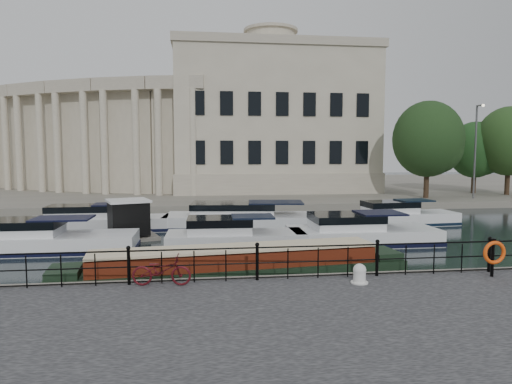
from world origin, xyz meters
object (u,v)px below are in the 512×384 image
bicycle (162,270)px  life_ring_post (494,253)px  harbour_hut (128,221)px  narrowboat (236,269)px  mooring_bollard (360,274)px

bicycle → life_ring_post: bearing=-86.2°
bicycle → harbour_hut: 11.03m
narrowboat → harbour_hut: bearing=114.8°
mooring_bollard → bicycle: bearing=175.3°
life_ring_post → mooring_bollard: bearing=-178.8°
harbour_hut → life_ring_post: bearing=-58.9°
bicycle → narrowboat: size_ratio=0.14×
life_ring_post → narrowboat: bearing=161.2°
mooring_bollard → narrowboat: size_ratio=0.05×
bicycle → life_ring_post: (10.71, -0.41, 0.32)m
bicycle → harbour_hut: bearing=19.6°
mooring_bollard → harbour_hut: bearing=127.7°
bicycle → narrowboat: (2.49, 2.38, -0.66)m
mooring_bollard → life_ring_post: (4.59, 0.09, 0.51)m
mooring_bollard → life_ring_post: 4.62m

